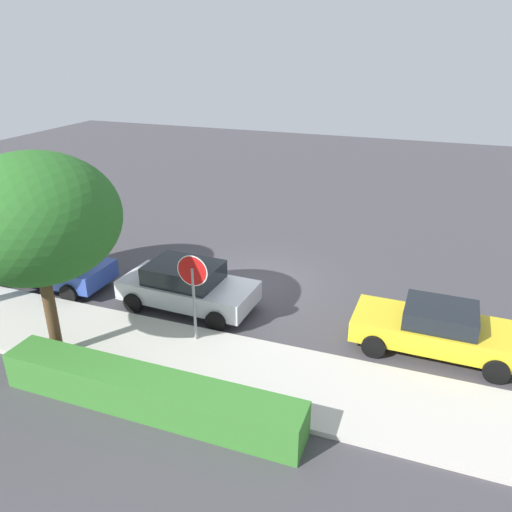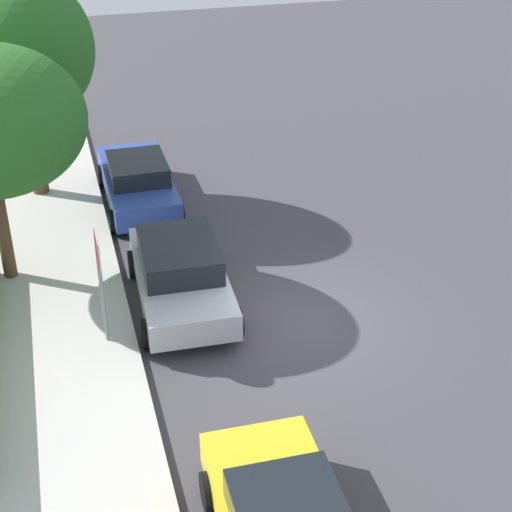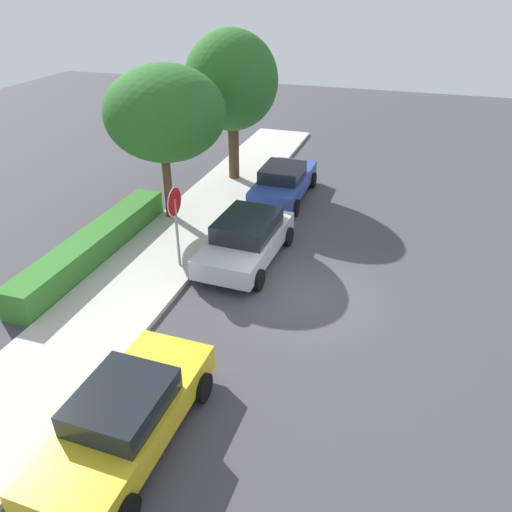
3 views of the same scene
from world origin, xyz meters
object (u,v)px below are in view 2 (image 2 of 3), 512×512
Objects in this scene: parked_car_silver at (180,273)px; parked_car_blue at (138,181)px; street_tree_near_corner at (21,50)px; stop_sign at (99,267)px.

parked_car_silver is 0.97× the size of parked_car_blue.
parked_car_blue is at bearing 2.28° from parked_car_silver.
street_tree_near_corner reaches higher than parked_car_blue.
parked_car_silver is 0.69× the size of street_tree_near_corner.
street_tree_near_corner is (7.53, 1.00, 2.37)m from stop_sign.
parked_car_silver reaches higher than parked_car_blue.
stop_sign is at bearing 166.10° from parked_car_blue.
parked_car_blue is at bearing -13.90° from stop_sign.
parked_car_silver is (1.18, -1.79, -1.12)m from stop_sign.
stop_sign is 0.62× the size of parked_car_silver.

